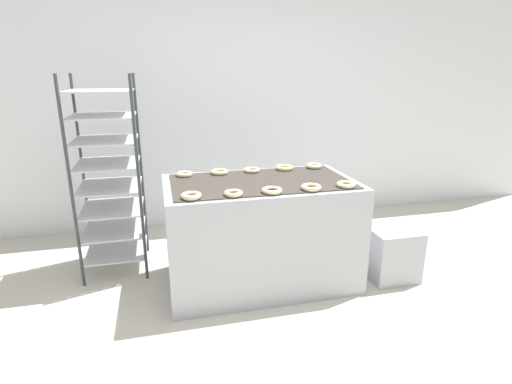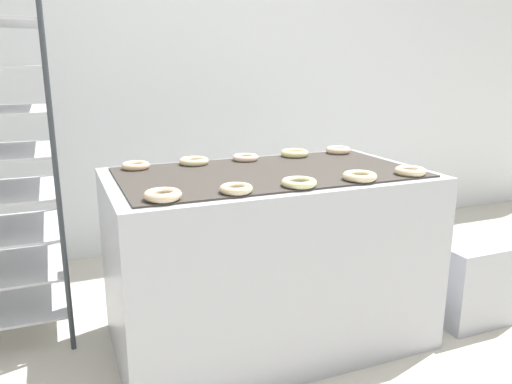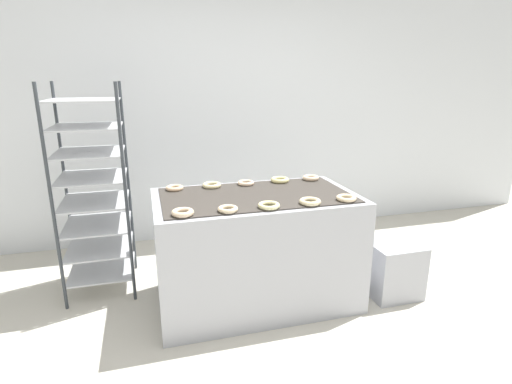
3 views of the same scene
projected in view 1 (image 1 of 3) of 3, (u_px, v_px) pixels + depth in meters
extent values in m
plane|color=beige|center=(285.00, 328.00, 2.66)|extent=(14.00, 14.00, 0.00)
cube|color=silver|center=(226.00, 95.00, 4.23)|extent=(8.00, 0.05, 2.80)
cube|color=#A8AAB2|center=(261.00, 233.00, 3.16)|extent=(1.46, 0.83, 0.84)
cube|color=#38332D|center=(261.00, 181.00, 3.04)|extent=(1.34, 0.73, 0.01)
cube|color=#262628|center=(328.00, 226.00, 2.85)|extent=(0.12, 0.07, 0.10)
cylinder|color=#33383D|center=(71.00, 188.00, 2.96)|extent=(0.02, 0.02, 1.63)
cylinder|color=#33383D|center=(139.00, 184.00, 3.07)|extent=(0.02, 0.02, 1.63)
cylinder|color=#33383D|center=(83.00, 171.00, 3.46)|extent=(0.02, 0.02, 1.63)
cylinder|color=#33383D|center=(141.00, 168.00, 3.57)|extent=(0.02, 0.02, 1.63)
cube|color=#B7BABF|center=(117.00, 249.00, 3.46)|extent=(0.49, 0.54, 0.01)
cube|color=#B7BABF|center=(115.00, 229.00, 3.40)|extent=(0.49, 0.54, 0.01)
cube|color=#B7BABF|center=(113.00, 208.00, 3.35)|extent=(0.49, 0.54, 0.01)
cube|color=#B7BABF|center=(110.00, 186.00, 3.29)|extent=(0.49, 0.54, 0.01)
cube|color=#B7BABF|center=(108.00, 163.00, 3.23)|extent=(0.49, 0.54, 0.01)
cube|color=#B7BABF|center=(105.00, 140.00, 3.18)|extent=(0.49, 0.54, 0.01)
cube|color=#B7BABF|center=(103.00, 116.00, 3.12)|extent=(0.49, 0.54, 0.01)
cube|color=#B7BABF|center=(100.00, 91.00, 3.07)|extent=(0.49, 0.54, 0.01)
cube|color=#A8AAB2|center=(390.00, 252.00, 3.29)|extent=(0.38, 0.40, 0.43)
torus|color=beige|center=(191.00, 196.00, 2.62)|extent=(0.14, 0.14, 0.03)
torus|color=beige|center=(233.00, 193.00, 2.68)|extent=(0.13, 0.13, 0.03)
torus|color=beige|center=(272.00, 190.00, 2.75)|extent=(0.14, 0.14, 0.03)
torus|color=beige|center=(311.00, 187.00, 2.81)|extent=(0.15, 0.15, 0.03)
torus|color=beige|center=(346.00, 184.00, 2.88)|extent=(0.14, 0.14, 0.03)
torus|color=beige|center=(184.00, 174.00, 3.17)|extent=(0.13, 0.13, 0.03)
torus|color=beige|center=(219.00, 172.00, 3.24)|extent=(0.14, 0.14, 0.03)
torus|color=beige|center=(252.00, 170.00, 3.30)|extent=(0.13, 0.13, 0.03)
torus|color=beige|center=(284.00, 168.00, 3.38)|extent=(0.15, 0.15, 0.03)
torus|color=beige|center=(314.00, 166.00, 3.44)|extent=(0.13, 0.13, 0.03)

